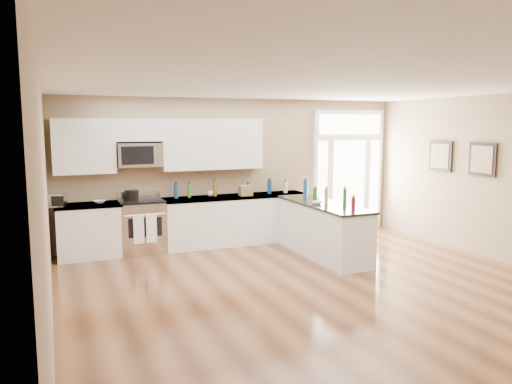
% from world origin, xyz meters
% --- Properties ---
extents(ground, '(8.00, 8.00, 0.00)m').
position_xyz_m(ground, '(0.00, 0.00, 0.00)').
color(ground, '#4F2B16').
extents(room_shell, '(8.00, 8.00, 8.00)m').
position_xyz_m(room_shell, '(0.00, 0.00, 1.71)').
color(room_shell, '#9A8262').
rests_on(room_shell, ground).
extents(back_cabinet_left, '(1.10, 0.66, 0.94)m').
position_xyz_m(back_cabinet_left, '(-2.87, 3.69, 0.44)').
color(back_cabinet_left, white).
rests_on(back_cabinet_left, ground).
extents(back_cabinet_right, '(2.85, 0.66, 0.94)m').
position_xyz_m(back_cabinet_right, '(-0.16, 3.69, 0.44)').
color(back_cabinet_right, white).
rests_on(back_cabinet_right, ground).
extents(peninsula_cabinet, '(0.69, 2.32, 0.94)m').
position_xyz_m(peninsula_cabinet, '(0.93, 2.24, 0.43)').
color(peninsula_cabinet, white).
rests_on(peninsula_cabinet, ground).
extents(upper_cabinet_left, '(1.04, 0.33, 0.95)m').
position_xyz_m(upper_cabinet_left, '(-2.88, 3.83, 1.93)').
color(upper_cabinet_left, white).
rests_on(upper_cabinet_left, room_shell).
extents(upper_cabinet_right, '(1.94, 0.33, 0.95)m').
position_xyz_m(upper_cabinet_right, '(-0.57, 3.83, 1.93)').
color(upper_cabinet_right, white).
rests_on(upper_cabinet_right, room_shell).
extents(upper_cabinet_short, '(0.82, 0.33, 0.40)m').
position_xyz_m(upper_cabinet_short, '(-1.95, 3.83, 2.20)').
color(upper_cabinet_short, white).
rests_on(upper_cabinet_short, room_shell).
extents(microwave, '(0.78, 0.41, 0.42)m').
position_xyz_m(microwave, '(-1.95, 3.80, 1.76)').
color(microwave, silver).
rests_on(microwave, room_shell).
extents(entry_door, '(1.70, 0.10, 2.60)m').
position_xyz_m(entry_door, '(2.55, 3.95, 1.30)').
color(entry_door, white).
rests_on(entry_door, ground).
extents(wall_art_near, '(0.05, 0.58, 0.58)m').
position_xyz_m(wall_art_near, '(3.47, 2.20, 1.70)').
color(wall_art_near, black).
rests_on(wall_art_near, room_shell).
extents(wall_art_far, '(0.05, 0.58, 0.58)m').
position_xyz_m(wall_art_far, '(3.47, 1.20, 1.70)').
color(wall_art_far, black).
rests_on(wall_art_far, room_shell).
extents(kitchen_range, '(0.79, 0.69, 1.08)m').
position_xyz_m(kitchen_range, '(-1.96, 3.69, 0.48)').
color(kitchen_range, silver).
rests_on(kitchen_range, ground).
extents(stockpot, '(0.29, 0.29, 0.19)m').
position_xyz_m(stockpot, '(-2.11, 3.78, 1.05)').
color(stockpot, black).
rests_on(stockpot, kitchen_range).
extents(toaster_oven, '(0.32, 0.29, 0.22)m').
position_xyz_m(toaster_oven, '(-3.35, 3.58, 1.05)').
color(toaster_oven, silver).
rests_on(toaster_oven, back_cabinet_left).
extents(cardboard_box, '(0.24, 0.18, 0.20)m').
position_xyz_m(cardboard_box, '(0.01, 3.59, 1.04)').
color(cardboard_box, brown).
rests_on(cardboard_box, back_cabinet_right).
extents(bowl_left, '(0.25, 0.25, 0.05)m').
position_xyz_m(bowl_left, '(-2.67, 3.73, 0.96)').
color(bowl_left, white).
rests_on(bowl_left, back_cabinet_left).
extents(bowl_peninsula, '(0.22, 0.22, 0.05)m').
position_xyz_m(bowl_peninsula, '(0.76, 2.14, 0.97)').
color(bowl_peninsula, white).
rests_on(bowl_peninsula, peninsula_cabinet).
extents(cup_counter, '(0.15, 0.15, 0.10)m').
position_xyz_m(cup_counter, '(-0.63, 3.81, 0.99)').
color(cup_counter, white).
rests_on(cup_counter, back_cabinet_right).
extents(counter_bottles, '(2.40, 2.45, 0.31)m').
position_xyz_m(counter_bottles, '(0.34, 3.12, 1.07)').
color(counter_bottles, '#19591E').
rests_on(counter_bottles, back_cabinet_right).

